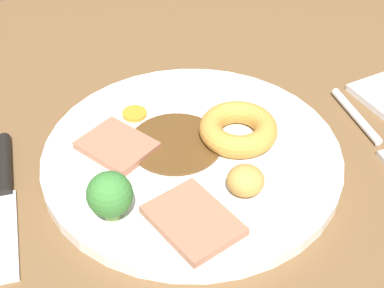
{
  "coord_description": "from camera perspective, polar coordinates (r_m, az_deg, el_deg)",
  "views": [
    {
      "loc": [
        9.57,
        41.24,
        43.44
      ],
      "look_at": [
        -2.53,
        -0.67,
        6.0
      ],
      "focal_mm": 54.95,
      "sensor_mm": 36.0,
      "label": 1
    }
  ],
  "objects": [
    {
      "name": "dining_table",
      "position": [
        0.59,
        -2.17,
        -3.93
      ],
      "size": [
        120.0,
        84.0,
        3.6
      ],
      "primitive_type": "cube",
      "color": "brown",
      "rests_on": "ground"
    },
    {
      "name": "dinner_plate",
      "position": [
        0.59,
        0.0,
        -1.26
      ],
      "size": [
        29.74,
        29.74,
        1.4
      ],
      "primitive_type": "cylinder",
      "color": "white",
      "rests_on": "dining_table"
    },
    {
      "name": "gravy_pool",
      "position": [
        0.59,
        -1.58,
        0.1
      ],
      "size": [
        9.45,
        9.45,
        0.3
      ],
      "primitive_type": "cylinder",
      "color": "#563819",
      "rests_on": "dinner_plate"
    },
    {
      "name": "meat_slice_main",
      "position": [
        0.59,
        -7.29,
        -0.17
      ],
      "size": [
        8.46,
        8.8,
        0.8
      ],
      "primitive_type": "cube",
      "rotation": [
        0.0,
        0.0,
        2.18
      ],
      "color": "#9E664C",
      "rests_on": "dinner_plate"
    },
    {
      "name": "meat_slice_under",
      "position": [
        0.51,
        0.02,
        -7.45
      ],
      "size": [
        8.47,
        9.56,
        0.8
      ],
      "primitive_type": "cube",
      "rotation": [
        0.0,
        0.0,
        1.95
      ],
      "color": "#9E664C",
      "rests_on": "dinner_plate"
    },
    {
      "name": "yorkshire_pudding",
      "position": [
        0.59,
        4.52,
        1.47
      ],
      "size": [
        7.94,
        7.94,
        2.33
      ],
      "primitive_type": "torus",
      "color": "#C68938",
      "rests_on": "dinner_plate"
    },
    {
      "name": "roast_potato_left",
      "position": [
        0.53,
        5.22,
        -3.54
      ],
      "size": [
        4.01,
        3.95,
        2.74
      ],
      "primitive_type": "ellipsoid",
      "rotation": [
        0.0,
        0.0,
        1.4
      ],
      "color": "#BC8C42",
      "rests_on": "dinner_plate"
    },
    {
      "name": "carrot_coin_front",
      "position": [
        0.63,
        -5.59,
        2.95
      ],
      "size": [
        2.62,
        2.62,
        0.4
      ],
      "primitive_type": "cylinder",
      "color": "orange",
      "rests_on": "dinner_plate"
    },
    {
      "name": "broccoli_floret",
      "position": [
        0.5,
        -7.99,
        -4.93
      ],
      "size": [
        4.03,
        4.03,
        4.84
      ],
      "color": "#8CB766",
      "rests_on": "dinner_plate"
    },
    {
      "name": "fork",
      "position": [
        0.65,
        17.08,
        0.84
      ],
      "size": [
        2.12,
        15.28,
        0.9
      ],
      "rotation": [
        0.0,
        0.0,
        1.6
      ],
      "color": "silver",
      "rests_on": "dining_table"
    },
    {
      "name": "knife",
      "position": [
        0.59,
        -17.6,
        -4.09
      ],
      "size": [
        1.98,
        18.53,
        1.2
      ],
      "rotation": [
        0.0,
        0.0,
        1.54
      ],
      "color": "black",
      "rests_on": "dining_table"
    }
  ]
}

